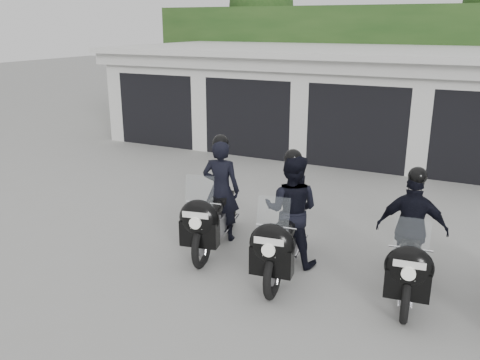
% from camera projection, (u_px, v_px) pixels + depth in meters
% --- Properties ---
extents(ground, '(80.00, 80.00, 0.00)m').
position_uv_depth(ground, '(274.00, 248.00, 8.67)').
color(ground, gray).
rests_on(ground, ground).
extents(garage_block, '(16.40, 6.80, 2.96)m').
position_uv_depth(garage_block, '(378.00, 102.00, 15.15)').
color(garage_block, silver).
rests_on(garage_block, ground).
extents(background_vegetation, '(20.00, 3.90, 5.80)m').
position_uv_depth(background_vegetation, '(419.00, 49.00, 18.76)').
color(background_vegetation, '#1C3C15').
rests_on(background_vegetation, ground).
extents(police_bike_a, '(0.93, 2.22, 1.95)m').
position_uv_depth(police_bike_a, '(216.00, 203.00, 8.57)').
color(police_bike_a, black).
rests_on(police_bike_a, ground).
extents(police_bike_b, '(0.96, 2.21, 1.93)m').
position_uv_depth(police_bike_b, '(288.00, 220.00, 7.74)').
color(police_bike_b, black).
rests_on(police_bike_b, ground).
extents(police_bike_c, '(1.06, 2.10, 1.83)m').
position_uv_depth(police_bike_c, '(411.00, 239.00, 7.15)').
color(police_bike_c, black).
rests_on(police_bike_c, ground).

